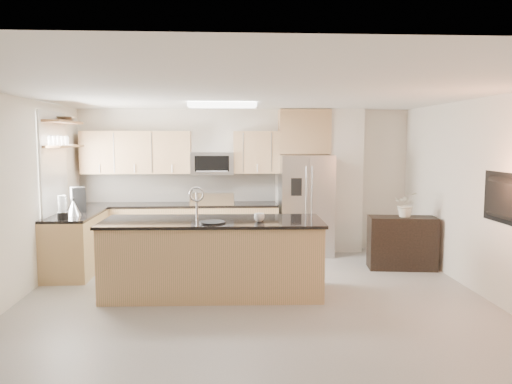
{
  "coord_description": "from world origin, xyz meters",
  "views": [
    {
      "loc": [
        -0.33,
        -5.89,
        2.05
      ],
      "look_at": [
        0.08,
        1.3,
        1.29
      ],
      "focal_mm": 35.0,
      "sensor_mm": 36.0,
      "label": 1
    }
  ],
  "objects": [
    {
      "name": "floor",
      "position": [
        0.0,
        0.0,
        0.0
      ],
      "size": [
        6.5,
        6.5,
        0.0
      ],
      "primitive_type": "plane",
      "color": "#A09E98",
      "rests_on": "ground"
    },
    {
      "name": "ceiling",
      "position": [
        0.0,
        0.0,
        2.6
      ],
      "size": [
        6.0,
        6.5,
        0.02
      ],
      "primitive_type": "cube",
      "color": "white",
      "rests_on": "wall_back"
    },
    {
      "name": "wall_back",
      "position": [
        0.0,
        3.25,
        1.3
      ],
      "size": [
        6.0,
        0.02,
        2.6
      ],
      "primitive_type": "cube",
      "color": "silver",
      "rests_on": "floor"
    },
    {
      "name": "wall_front",
      "position": [
        0.0,
        -3.25,
        1.3
      ],
      "size": [
        6.0,
        0.02,
        2.6
      ],
      "primitive_type": "cube",
      "color": "silver",
      "rests_on": "floor"
    },
    {
      "name": "wall_right",
      "position": [
        3.0,
        0.0,
        1.3
      ],
      "size": [
        0.02,
        6.5,
        2.6
      ],
      "primitive_type": "cube",
      "color": "silver",
      "rests_on": "floor"
    },
    {
      "name": "back_counter",
      "position": [
        -1.23,
        2.93,
        0.47
      ],
      "size": [
        3.55,
        0.66,
        1.44
      ],
      "color": "tan",
      "rests_on": "floor"
    },
    {
      "name": "left_counter",
      "position": [
        -2.67,
        1.85,
        0.46
      ],
      "size": [
        0.66,
        1.5,
        0.92
      ],
      "color": "tan",
      "rests_on": "floor"
    },
    {
      "name": "range",
      "position": [
        -0.6,
        2.92,
        0.47
      ],
      "size": [
        0.76,
        0.64,
        1.14
      ],
      "color": "black",
      "rests_on": "floor"
    },
    {
      "name": "upper_cabinets",
      "position": [
        -1.3,
        3.09,
        1.83
      ],
      "size": [
        3.5,
        0.33,
        0.75
      ],
      "color": "tan",
      "rests_on": "wall_back"
    },
    {
      "name": "microwave",
      "position": [
        -0.6,
        3.04,
        1.63
      ],
      "size": [
        0.76,
        0.4,
        0.4
      ],
      "color": "#AEAEB0",
      "rests_on": "upper_cabinets"
    },
    {
      "name": "refrigerator",
      "position": [
        1.06,
        2.87,
        0.89
      ],
      "size": [
        0.92,
        0.78,
        1.78
      ],
      "color": "#AEAEB0",
      "rests_on": "floor"
    },
    {
      "name": "partition_column",
      "position": [
        1.82,
        3.1,
        1.3
      ],
      "size": [
        0.6,
        0.3,
        2.6
      ],
      "primitive_type": "cube",
      "color": "white",
      "rests_on": "floor"
    },
    {
      "name": "window",
      "position": [
        -2.98,
        1.85,
        1.65
      ],
      "size": [
        0.04,
        1.15,
        1.65
      ],
      "color": "white",
      "rests_on": "wall_left"
    },
    {
      "name": "shelf_lower",
      "position": [
        -2.85,
        1.95,
        1.95
      ],
      "size": [
        0.3,
        1.2,
        0.04
      ],
      "primitive_type": "cube",
      "color": "olive",
      "rests_on": "wall_left"
    },
    {
      "name": "shelf_upper",
      "position": [
        -2.85,
        1.95,
        2.32
      ],
      "size": [
        0.3,
        1.2,
        0.04
      ],
      "primitive_type": "cube",
      "color": "olive",
      "rests_on": "wall_left"
    },
    {
      "name": "ceiling_fixture",
      "position": [
        -0.4,
        1.6,
        2.56
      ],
      "size": [
        1.0,
        0.5,
        0.06
      ],
      "primitive_type": "cube",
      "color": "white",
      "rests_on": "ceiling"
    },
    {
      "name": "island",
      "position": [
        -0.53,
        0.62,
        0.5
      ],
      "size": [
        2.92,
        1.13,
        1.42
      ],
      "rotation": [
        0.0,
        0.0,
        -0.03
      ],
      "color": "tan",
      "rests_on": "floor"
    },
    {
      "name": "credenza",
      "position": [
        2.44,
        1.76,
        0.42
      ],
      "size": [
        1.09,
        0.56,
        0.83
      ],
      "primitive_type": "cube",
      "rotation": [
        0.0,
        0.0,
        -0.12
      ],
      "color": "black",
      "rests_on": "floor"
    },
    {
      "name": "cup",
      "position": [
        0.08,
        0.45,
        1.05
      ],
      "size": [
        0.17,
        0.17,
        0.11
      ],
      "primitive_type": "imported",
      "rotation": [
        0.0,
        0.0,
        -0.24
      ],
      "color": "white",
      "rests_on": "island"
    },
    {
      "name": "platter",
      "position": [
        -0.53,
        0.38,
        1.01
      ],
      "size": [
        0.39,
        0.39,
        0.02
      ],
      "primitive_type": "cylinder",
      "rotation": [
        0.0,
        0.0,
        -0.17
      ],
      "color": "black",
      "rests_on": "island"
    },
    {
      "name": "blender",
      "position": [
        -2.67,
        1.27,
        1.07
      ],
      "size": [
        0.15,
        0.15,
        0.34
      ],
      "color": "black",
      "rests_on": "left_counter"
    },
    {
      "name": "kettle",
      "position": [
        -2.62,
        1.61,
        1.04
      ],
      "size": [
        0.22,
        0.22,
        0.27
      ],
      "color": "#AEAEB0",
      "rests_on": "left_counter"
    },
    {
      "name": "coffee_maker",
      "position": [
        -2.69,
        2.08,
        1.1
      ],
      "size": [
        0.29,
        0.31,
        0.39
      ],
      "color": "black",
      "rests_on": "left_counter"
    },
    {
      "name": "bowl",
      "position": [
        -2.85,
        2.13,
        2.38
      ],
      "size": [
        0.4,
        0.4,
        0.09
      ],
      "primitive_type": "imported",
      "rotation": [
        0.0,
        0.0,
        0.08
      ],
      "color": "#AEAEB0",
      "rests_on": "shelf_upper"
    },
    {
      "name": "flower_vase",
      "position": [
        2.48,
        1.75,
        1.14
      ],
      "size": [
        0.67,
        0.62,
        0.61
      ],
      "primitive_type": "imported",
      "rotation": [
        0.0,
        0.0,
        -0.31
      ],
      "color": "silver",
      "rests_on": "credenza"
    },
    {
      "name": "television",
      "position": [
        2.91,
        -0.2,
        1.35
      ],
      "size": [
        0.14,
        1.08,
        0.62
      ],
      "primitive_type": "imported",
      "rotation": [
        0.0,
        0.0,
        1.57
      ],
      "color": "black",
      "rests_on": "wall_right"
    }
  ]
}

